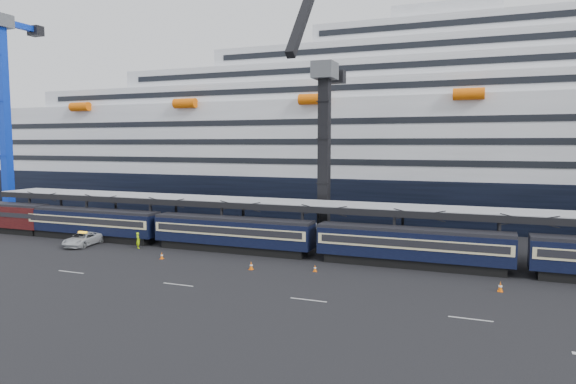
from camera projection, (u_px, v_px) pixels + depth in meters
The scene contains 12 objects.
ground at pixel (500, 306), 38.83m from camera, with size 260.00×260.00×0.00m, color black.
train at pixel (447, 248), 49.58m from camera, with size 133.05×3.00×4.05m.
canopy at pixel (500, 213), 51.31m from camera, with size 130.00×6.25×5.53m.
cruise_ship at pixel (490, 143), 80.68m from camera, with size 214.09×28.84×34.00m.
crane_blue at pixel (2, 105), 79.55m from camera, with size 4.50×19.91×52.01m.
crane_dark_near at pixel (323, 146), 62.21m from camera, with size 4.50×17.75×35.08m.
pickup_truck at pixel (83, 239), 61.48m from camera, with size 2.60×5.65×1.57m, color #B2B5B9.
worker at pixel (138, 240), 59.90m from camera, with size 0.69×0.45×1.89m, color #BAF40C.
traffic_cone_a at pixel (162, 255), 54.47m from camera, with size 0.38×0.38×0.75m.
traffic_cone_b at pixel (251, 265), 49.87m from camera, with size 0.41×0.41×0.83m.
traffic_cone_c at pixel (315, 268), 49.12m from camera, with size 0.34×0.34×0.67m.
traffic_cone_d at pixel (500, 287), 42.46m from camera, with size 0.43×0.43×0.87m.
Camera 1 is at (-1.17, -41.11, 12.25)m, focal length 32.00 mm.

